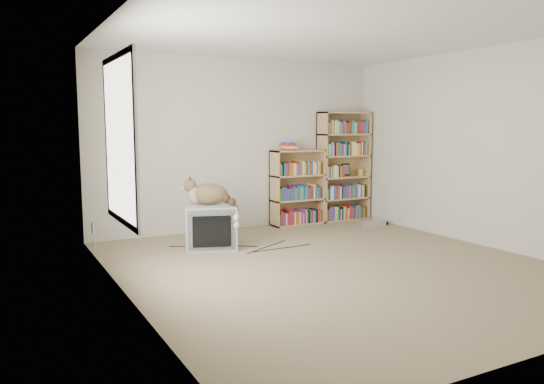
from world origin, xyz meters
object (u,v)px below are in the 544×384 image
bookcase_short (297,191)px  dvd_player (371,222)px  crt_tv (210,226)px  cat (212,197)px  bookcase_tall (343,169)px

bookcase_short → dvd_player: bookcase_short is taller
bookcase_short → crt_tv: bearing=-154.4°
cat → bookcase_tall: bookcase_tall is taller
crt_tv → cat: 0.37m
crt_tv → cat: bearing=9.6°
crt_tv → dvd_player: crt_tv is taller
cat → dvd_player: 2.79m
crt_tv → bookcase_tall: (2.64, 0.85, 0.56)m
cat → bookcase_tall: 2.75m
bookcase_short → cat: bearing=-154.0°
cat → bookcase_tall: (2.61, 0.85, 0.19)m
crt_tv → bookcase_tall: bookcase_tall is taller
crt_tv → bookcase_tall: 2.82m
bookcase_tall → bookcase_short: (-0.86, 0.00, -0.30)m
crt_tv → bookcase_short: bookcase_short is taller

